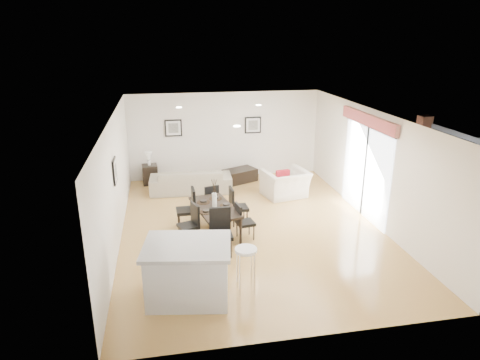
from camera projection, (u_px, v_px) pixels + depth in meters
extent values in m
plane|color=tan|center=(250.00, 227.00, 10.21)|extent=(8.00, 8.00, 0.00)
cube|color=white|center=(225.00, 135.00, 13.50)|extent=(6.00, 0.04, 2.70)
cube|color=white|center=(309.00, 259.00, 6.05)|extent=(6.00, 0.04, 2.70)
cube|color=white|center=(116.00, 181.00, 9.26)|extent=(0.04, 8.00, 2.70)
cube|color=white|center=(373.00, 167.00, 10.29)|extent=(0.04, 8.00, 2.70)
cube|color=white|center=(251.00, 115.00, 9.34)|extent=(6.00, 8.00, 0.02)
imported|color=gray|center=(191.00, 180.00, 12.43)|extent=(2.39, 1.04, 0.69)
imported|color=beige|center=(285.00, 184.00, 12.05)|extent=(1.37, 1.25, 0.76)
imported|color=#395C27|center=(454.00, 189.00, 11.75)|extent=(0.42, 0.42, 0.68)
cube|color=black|center=(215.00, 207.00, 9.72)|extent=(1.09, 1.71, 0.05)
cylinder|color=black|center=(211.00, 237.00, 9.05)|extent=(0.06, 0.06, 0.61)
cylinder|color=black|center=(192.00, 211.00, 10.36)|extent=(0.06, 0.06, 0.61)
cylinder|color=black|center=(241.00, 231.00, 9.29)|extent=(0.06, 0.06, 0.61)
cylinder|color=black|center=(219.00, 207.00, 10.60)|extent=(0.06, 0.06, 0.61)
cube|color=black|center=(188.00, 226.00, 9.32)|extent=(0.51, 0.51, 0.07)
cube|color=black|center=(195.00, 214.00, 9.31)|extent=(0.18, 0.40, 0.48)
cylinder|color=black|center=(179.00, 234.00, 9.44)|extent=(0.03, 0.03, 0.37)
cylinder|color=black|center=(192.00, 231.00, 9.59)|extent=(0.03, 0.03, 0.37)
cylinder|color=black|center=(185.00, 240.00, 9.18)|extent=(0.03, 0.03, 0.37)
cylinder|color=black|center=(198.00, 237.00, 9.33)|extent=(0.03, 0.03, 0.37)
cube|color=black|center=(186.00, 211.00, 10.04)|extent=(0.45, 0.45, 0.08)
cube|color=black|center=(193.00, 199.00, 9.99)|extent=(0.07, 0.44, 0.52)
cylinder|color=black|center=(178.00, 218.00, 10.25)|extent=(0.03, 0.03, 0.40)
cylinder|color=black|center=(193.00, 217.00, 10.31)|extent=(0.03, 0.03, 0.40)
cylinder|color=black|center=(180.00, 224.00, 9.93)|extent=(0.03, 0.03, 0.40)
cylinder|color=black|center=(194.00, 222.00, 10.00)|extent=(0.03, 0.03, 0.40)
cube|color=black|center=(245.00, 223.00, 9.54)|extent=(0.43, 0.43, 0.07)
cube|color=black|center=(238.00, 214.00, 9.41)|extent=(0.11, 0.38, 0.45)
cylinder|color=black|center=(254.00, 233.00, 9.52)|extent=(0.03, 0.03, 0.35)
cylinder|color=black|center=(241.00, 235.00, 9.43)|extent=(0.03, 0.03, 0.35)
cylinder|color=black|center=(249.00, 228.00, 9.79)|extent=(0.03, 0.03, 0.35)
cylinder|color=black|center=(237.00, 229.00, 9.69)|extent=(0.03, 0.03, 0.35)
cube|color=black|center=(239.00, 208.00, 10.27)|extent=(0.43, 0.43, 0.07)
cube|color=black|center=(231.00, 198.00, 10.15)|extent=(0.07, 0.42, 0.50)
cylinder|color=black|center=(247.00, 219.00, 10.23)|extent=(0.03, 0.03, 0.38)
cylinder|color=black|center=(234.00, 220.00, 10.16)|extent=(0.03, 0.03, 0.38)
cylinder|color=black|center=(244.00, 213.00, 10.53)|extent=(0.03, 0.03, 0.38)
cylinder|color=black|center=(231.00, 214.00, 10.46)|extent=(0.03, 0.03, 0.38)
cube|color=black|center=(221.00, 235.00, 8.79)|extent=(0.45, 0.45, 0.08)
cube|color=black|center=(220.00, 219.00, 8.88)|extent=(0.45, 0.06, 0.53)
cylinder|color=black|center=(214.00, 251.00, 8.68)|extent=(0.03, 0.03, 0.41)
cylinder|color=black|center=(212.00, 243.00, 9.01)|extent=(0.03, 0.03, 0.41)
cylinder|color=black|center=(231.00, 249.00, 8.74)|extent=(0.03, 0.03, 0.41)
cylinder|color=black|center=(229.00, 242.00, 9.06)|extent=(0.03, 0.03, 0.41)
cube|color=black|center=(210.00, 201.00, 10.79)|extent=(0.47, 0.47, 0.07)
cube|color=black|center=(212.00, 195.00, 10.58)|extent=(0.37, 0.15, 0.45)
cylinder|color=black|center=(213.00, 206.00, 11.04)|extent=(0.03, 0.03, 0.34)
cylinder|color=black|center=(217.00, 210.00, 10.79)|extent=(0.03, 0.03, 0.34)
cylinder|color=black|center=(202.00, 208.00, 10.92)|extent=(0.03, 0.03, 0.34)
cylinder|color=black|center=(207.00, 212.00, 10.67)|extent=(0.03, 0.03, 0.34)
cylinder|color=white|center=(214.00, 200.00, 9.66)|extent=(0.11, 0.11, 0.32)
cylinder|color=#302115|center=(226.00, 205.00, 9.76)|extent=(0.31, 0.31, 0.01)
cylinder|color=black|center=(226.00, 204.00, 9.75)|extent=(0.16, 0.16, 0.05)
cylinder|color=#302115|center=(216.00, 199.00, 10.17)|extent=(0.31, 0.31, 0.01)
cylinder|color=black|center=(216.00, 197.00, 10.16)|extent=(0.16, 0.16, 0.05)
cylinder|color=#302115|center=(204.00, 202.00, 9.95)|extent=(0.31, 0.31, 0.01)
cylinder|color=black|center=(204.00, 201.00, 9.94)|extent=(0.16, 0.16, 0.05)
cylinder|color=#302115|center=(206.00, 212.00, 9.40)|extent=(0.31, 0.31, 0.01)
cylinder|color=black|center=(206.00, 211.00, 9.39)|extent=(0.16, 0.16, 0.05)
cylinder|color=#302115|center=(221.00, 214.00, 9.28)|extent=(0.31, 0.31, 0.01)
cylinder|color=black|center=(221.00, 213.00, 9.27)|extent=(0.16, 0.16, 0.05)
cube|color=black|center=(240.00, 175.00, 13.35)|extent=(1.14, 0.95, 0.39)
cube|color=black|center=(150.00, 174.00, 13.11)|extent=(0.48, 0.48, 0.60)
cylinder|color=white|center=(149.00, 162.00, 12.98)|extent=(0.10, 0.10, 0.18)
cone|color=white|center=(149.00, 156.00, 12.92)|extent=(0.22, 0.22, 0.24)
cube|color=maroon|center=(283.00, 177.00, 11.85)|extent=(0.40, 0.18, 0.38)
cube|color=silver|center=(188.00, 273.00, 7.35)|extent=(1.50, 1.22, 0.96)
cube|color=#A8A8AB|center=(187.00, 246.00, 7.18)|extent=(1.63, 1.35, 0.07)
cylinder|color=white|center=(246.00, 250.00, 7.41)|extent=(0.39, 0.39, 0.06)
cylinder|color=silver|center=(252.00, 266.00, 7.68)|extent=(0.03, 0.03, 0.82)
cylinder|color=silver|center=(237.00, 268.00, 7.64)|extent=(0.03, 0.03, 0.82)
cylinder|color=silver|center=(240.00, 275.00, 7.40)|extent=(0.03, 0.03, 0.82)
cylinder|color=silver|center=(255.00, 274.00, 7.44)|extent=(0.03, 0.03, 0.82)
cube|color=black|center=(173.00, 128.00, 13.10)|extent=(0.52, 0.03, 0.52)
cube|color=white|center=(173.00, 128.00, 13.10)|extent=(0.44, 0.04, 0.44)
cube|color=#595954|center=(173.00, 128.00, 13.10)|extent=(0.30, 0.04, 0.30)
cube|color=black|center=(253.00, 125.00, 13.53)|extent=(0.52, 0.03, 0.52)
cube|color=white|center=(253.00, 125.00, 13.53)|extent=(0.44, 0.04, 0.44)
cube|color=#595954|center=(253.00, 125.00, 13.53)|extent=(0.30, 0.04, 0.30)
cube|color=black|center=(115.00, 171.00, 8.98)|extent=(0.03, 0.52, 0.52)
cube|color=white|center=(115.00, 171.00, 8.98)|extent=(0.04, 0.44, 0.44)
cube|color=#595954|center=(115.00, 171.00, 8.98)|extent=(0.04, 0.30, 0.30)
cube|color=white|center=(365.00, 172.00, 10.64)|extent=(0.02, 2.40, 2.25)
cube|color=black|center=(365.00, 172.00, 10.64)|extent=(0.03, 0.05, 2.25)
cube|color=black|center=(369.00, 127.00, 10.27)|extent=(0.03, 2.50, 0.05)
cube|color=maroon|center=(368.00, 120.00, 10.21)|extent=(0.10, 2.70, 0.28)
plane|color=gray|center=(432.00, 208.00, 11.35)|extent=(6.00, 6.00, 0.00)
cube|color=#2A2A2C|center=(478.00, 173.00, 11.27)|extent=(0.08, 5.50, 1.80)
cube|color=brown|center=(421.00, 147.00, 13.45)|extent=(0.35, 0.35, 2.00)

